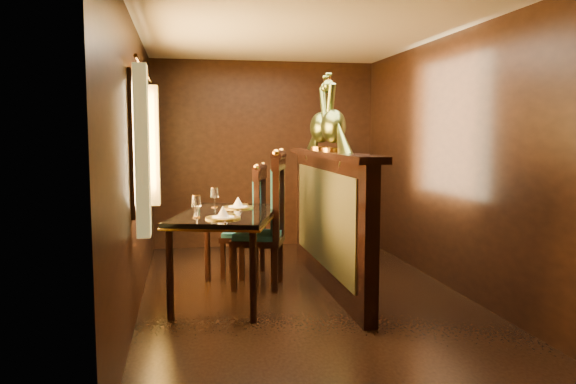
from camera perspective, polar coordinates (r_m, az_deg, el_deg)
name	(u,v)px	position (r m, az deg, el deg)	size (l,w,h in m)	color
ground	(303,296)	(5.40, 1.58, -10.55)	(5.00, 5.00, 0.00)	black
room_shell	(294,128)	(5.17, 0.66, 6.49)	(3.04, 5.04, 2.52)	black
partition	(329,216)	(5.60, 4.16, -2.48)	(0.26, 2.70, 1.36)	black
dining_table	(226,220)	(5.19, -6.27, -2.88)	(1.20, 1.56, 1.01)	black
chair_left	(270,215)	(5.58, -1.80, -2.40)	(0.62, 0.64, 1.39)	black
chair_right	(253,217)	(6.04, -3.54, -2.58)	(0.56, 0.58, 1.23)	black
peacock_left	(334,111)	(5.42, 4.65, 8.17)	(0.24, 0.65, 0.77)	#18482F
peacock_right	(321,114)	(5.88, 3.40, 7.93)	(0.24, 0.63, 0.75)	#18482F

